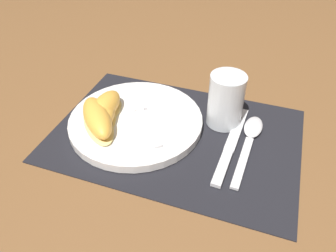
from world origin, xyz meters
The scene contains 10 objects.
ground_plane centered at (0.00, 0.00, 0.00)m, with size 3.00×3.00×0.00m, color brown.
placemat centered at (0.00, 0.00, 0.00)m, with size 0.45×0.31×0.00m.
plate centered at (-0.08, 0.00, 0.01)m, with size 0.26×0.26×0.02m.
juice_glass centered at (0.08, 0.06, 0.05)m, with size 0.07×0.07×0.10m.
knife centered at (0.10, 0.00, 0.01)m, with size 0.03×0.22×0.01m.
spoon centered at (0.13, 0.04, 0.01)m, with size 0.04×0.19×0.01m.
fork centered at (-0.08, 0.02, 0.02)m, with size 0.13×0.15×0.00m.
citrus_wedge_0 centered at (-0.14, -0.01, 0.04)m, with size 0.05×0.10×0.04m.
citrus_wedge_1 centered at (-0.13, -0.03, 0.03)m, with size 0.08×0.11×0.03m.
citrus_wedge_2 centered at (-0.14, -0.04, 0.04)m, with size 0.12×0.13×0.04m.
Camera 1 is at (0.14, -0.44, 0.41)m, focal length 35.00 mm.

